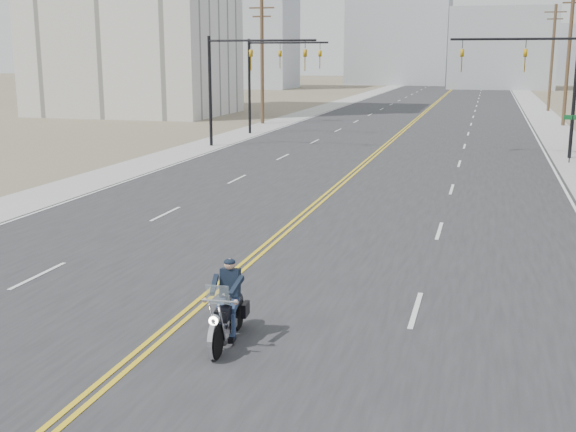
% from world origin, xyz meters
% --- Properties ---
extents(ground_plane, '(400.00, 400.00, 0.00)m').
position_xyz_m(ground_plane, '(0.00, 0.00, 0.00)').
color(ground_plane, '#776D56').
rests_on(ground_plane, ground).
extents(road, '(20.00, 200.00, 0.01)m').
position_xyz_m(road, '(0.00, 70.00, 0.01)').
color(road, '#303033').
rests_on(road, ground).
extents(sidewalk_left, '(3.00, 200.00, 0.01)m').
position_xyz_m(sidewalk_left, '(-11.50, 70.00, 0.01)').
color(sidewalk_left, '#A5A5A0').
rests_on(sidewalk_left, ground).
extents(sidewalk_right, '(3.00, 200.00, 0.01)m').
position_xyz_m(sidewalk_right, '(11.50, 70.00, 0.01)').
color(sidewalk_right, '#A5A5A0').
rests_on(sidewalk_right, ground).
extents(traffic_mast_left, '(7.10, 0.26, 7.00)m').
position_xyz_m(traffic_mast_left, '(-8.98, 32.00, 4.94)').
color(traffic_mast_left, black).
rests_on(traffic_mast_left, ground).
extents(traffic_mast_right, '(7.10, 0.26, 7.00)m').
position_xyz_m(traffic_mast_right, '(8.98, 32.00, 4.94)').
color(traffic_mast_right, black).
rests_on(traffic_mast_right, ground).
extents(traffic_mast_far, '(6.10, 0.26, 7.00)m').
position_xyz_m(traffic_mast_far, '(-9.31, 40.00, 4.87)').
color(traffic_mast_far, black).
rests_on(traffic_mast_far, ground).
extents(street_sign, '(0.90, 0.06, 2.62)m').
position_xyz_m(street_sign, '(10.80, 30.00, 1.80)').
color(street_sign, black).
rests_on(street_sign, ground).
extents(utility_pole_d, '(2.20, 0.30, 11.50)m').
position_xyz_m(utility_pole_d, '(12.50, 53.00, 5.98)').
color(utility_pole_d, brown).
rests_on(utility_pole_d, ground).
extents(utility_pole_e, '(2.20, 0.30, 11.00)m').
position_xyz_m(utility_pole_e, '(12.50, 70.00, 5.73)').
color(utility_pole_e, brown).
rests_on(utility_pole_e, ground).
extents(utility_pole_left, '(2.20, 0.30, 10.50)m').
position_xyz_m(utility_pole_left, '(-12.50, 48.00, 5.48)').
color(utility_pole_left, brown).
rests_on(utility_pole_left, ground).
extents(haze_bldg_a, '(14.00, 12.00, 22.00)m').
position_xyz_m(haze_bldg_a, '(-35.00, 115.00, 11.00)').
color(haze_bldg_a, '#B7BCC6').
rests_on(haze_bldg_a, ground).
extents(haze_bldg_b, '(18.00, 14.00, 14.00)m').
position_xyz_m(haze_bldg_b, '(8.00, 125.00, 7.00)').
color(haze_bldg_b, '#ADB2B7').
rests_on(haze_bldg_b, ground).
extents(haze_bldg_d, '(20.00, 15.00, 26.00)m').
position_xyz_m(haze_bldg_d, '(-12.00, 140.00, 13.00)').
color(haze_bldg_d, '#ADB2B7').
rests_on(haze_bldg_d, ground).
extents(haze_bldg_f, '(12.00, 12.00, 16.00)m').
position_xyz_m(haze_bldg_f, '(-50.00, 130.00, 8.00)').
color(haze_bldg_f, '#ADB2B7').
rests_on(haze_bldg_f, ground).
extents(motorcyclist, '(1.10, 2.27, 1.72)m').
position_xyz_m(motorcyclist, '(1.45, 1.04, 0.86)').
color(motorcyclist, black).
rests_on(motorcyclist, ground).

